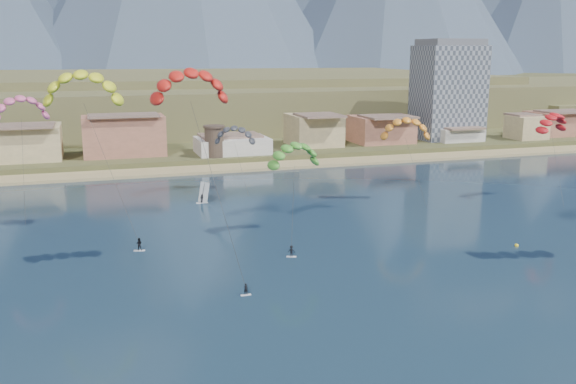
{
  "coord_description": "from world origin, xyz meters",
  "views": [
    {
      "loc": [
        -26.71,
        -52.42,
        29.76
      ],
      "look_at": [
        0.0,
        32.0,
        10.0
      ],
      "focal_mm": 39.05,
      "sensor_mm": 36.0,
      "label": 1
    }
  ],
  "objects_px": {
    "watchtower": "(214,141)",
    "kitesurfer_yellow": "(82,83)",
    "kitesurfer_red": "(190,81)",
    "kitesurfer_green": "(294,152)",
    "apartment_tower": "(448,90)",
    "windsurfer": "(203,197)",
    "buoy": "(516,245)"
  },
  "relations": [
    {
      "from": "watchtower",
      "to": "kitesurfer_red",
      "type": "xyz_separation_m",
      "value": [
        -18.97,
        -83.76,
        19.83
      ]
    },
    {
      "from": "apartment_tower",
      "to": "kitesurfer_green",
      "type": "bearing_deg",
      "value": -133.43
    },
    {
      "from": "apartment_tower",
      "to": "buoy",
      "type": "distance_m",
      "value": 114.04
    },
    {
      "from": "kitesurfer_green",
      "to": "buoy",
      "type": "relative_size",
      "value": 29.96
    },
    {
      "from": "kitesurfer_red",
      "to": "watchtower",
      "type": "bearing_deg",
      "value": 77.24
    },
    {
      "from": "watchtower",
      "to": "buoy",
      "type": "height_order",
      "value": "watchtower"
    },
    {
      "from": "apartment_tower",
      "to": "watchtower",
      "type": "relative_size",
      "value": 3.72
    },
    {
      "from": "kitesurfer_yellow",
      "to": "windsurfer",
      "type": "xyz_separation_m",
      "value": [
        21.52,
        15.69,
        -23.66
      ]
    },
    {
      "from": "kitesurfer_yellow",
      "to": "kitesurfer_green",
      "type": "height_order",
      "value": "kitesurfer_yellow"
    },
    {
      "from": "watchtower",
      "to": "kitesurfer_red",
      "type": "bearing_deg",
      "value": -102.76
    },
    {
      "from": "kitesurfer_red",
      "to": "windsurfer",
      "type": "relative_size",
      "value": 6.98
    },
    {
      "from": "watchtower",
      "to": "kitesurfer_yellow",
      "type": "xyz_separation_m",
      "value": [
        -32.53,
        -59.55,
        18.63
      ]
    },
    {
      "from": "watchtower",
      "to": "kitesurfer_red",
      "type": "height_order",
      "value": "kitesurfer_red"
    },
    {
      "from": "kitesurfer_green",
      "to": "buoy",
      "type": "xyz_separation_m",
      "value": [
        31.44,
        -16.5,
        -13.94
      ]
    },
    {
      "from": "kitesurfer_yellow",
      "to": "buoy",
      "type": "bearing_deg",
      "value": -23.7
    },
    {
      "from": "kitesurfer_yellow",
      "to": "kitesurfer_green",
      "type": "distance_m",
      "value": 35.79
    },
    {
      "from": "apartment_tower",
      "to": "kitesurfer_yellow",
      "type": "height_order",
      "value": "apartment_tower"
    },
    {
      "from": "watchtower",
      "to": "kitesurfer_green",
      "type": "relative_size",
      "value": 0.48
    },
    {
      "from": "watchtower",
      "to": "windsurfer",
      "type": "xyz_separation_m",
      "value": [
        -11.0,
        -43.86,
        -5.03
      ]
    },
    {
      "from": "kitesurfer_red",
      "to": "windsurfer",
      "type": "height_order",
      "value": "kitesurfer_red"
    },
    {
      "from": "kitesurfer_yellow",
      "to": "windsurfer",
      "type": "height_order",
      "value": "kitesurfer_yellow"
    },
    {
      "from": "kitesurfer_yellow",
      "to": "windsurfer",
      "type": "bearing_deg",
      "value": 36.09
    },
    {
      "from": "apartment_tower",
      "to": "watchtower",
      "type": "distance_m",
      "value": 82.02
    },
    {
      "from": "buoy",
      "to": "kitesurfer_yellow",
      "type": "bearing_deg",
      "value": 156.3
    },
    {
      "from": "watchtower",
      "to": "kitesurfer_yellow",
      "type": "relative_size",
      "value": 0.29
    },
    {
      "from": "apartment_tower",
      "to": "kitesurfer_red",
      "type": "relative_size",
      "value": 1.09
    },
    {
      "from": "kitesurfer_red",
      "to": "buoy",
      "type": "distance_m",
      "value": 56.51
    },
    {
      "from": "kitesurfer_yellow",
      "to": "buoy",
      "type": "xyz_separation_m",
      "value": [
        63.55,
        -27.9,
        -24.9
      ]
    },
    {
      "from": "kitesurfer_red",
      "to": "kitesurfer_yellow",
      "type": "bearing_deg",
      "value": 119.25
    },
    {
      "from": "windsurfer",
      "to": "buoy",
      "type": "relative_size",
      "value": 7.0
    },
    {
      "from": "windsurfer",
      "to": "watchtower",
      "type": "bearing_deg",
      "value": 75.92
    },
    {
      "from": "windsurfer",
      "to": "buoy",
      "type": "xyz_separation_m",
      "value": [
        42.03,
        -43.59,
        -1.23
      ]
    }
  ]
}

